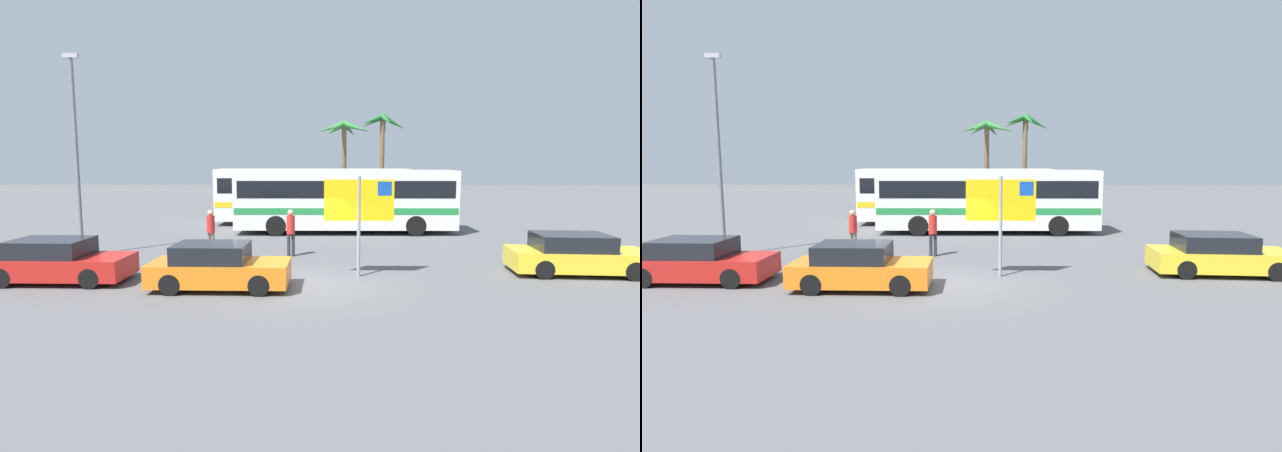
{
  "view_description": "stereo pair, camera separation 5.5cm",
  "coord_description": "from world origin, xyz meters",
  "views": [
    {
      "loc": [
        0.67,
        -14.93,
        3.73
      ],
      "look_at": [
        0.53,
        3.53,
        1.3
      ],
      "focal_mm": 28.52,
      "sensor_mm": 36.0,
      "label": 1
    },
    {
      "loc": [
        0.73,
        -14.93,
        3.73
      ],
      "look_at": [
        0.53,
        3.53,
        1.3
      ],
      "focal_mm": 28.52,
      "sensor_mm": 36.0,
      "label": 2
    }
  ],
  "objects": [
    {
      "name": "bus_front_coach",
      "position": [
        1.75,
        10.85,
        1.78
      ],
      "size": [
        11.02,
        2.59,
        3.17
      ],
      "color": "white",
      "rests_on": "ground"
    },
    {
      "name": "car_yellow",
      "position": [
        8.92,
        1.42,
        0.64
      ],
      "size": [
        4.47,
        2.18,
        1.32
      ],
      "rotation": [
        0.0,
        0.0,
        -0.08
      ],
      "color": "yellow",
      "rests_on": "ground"
    },
    {
      "name": "palm_tree_inland",
      "position": [
        1.97,
        18.35,
        5.09
      ],
      "size": [
        3.56,
        3.22,
        6.2
      ],
      "color": "brown",
      "rests_on": "ground"
    },
    {
      "name": "car_orange",
      "position": [
        -2.38,
        -0.56,
        0.63
      ],
      "size": [
        4.01,
        1.82,
        1.32
      ],
      "rotation": [
        0.0,
        0.0,
        -0.02
      ],
      "color": "orange",
      "rests_on": "ground"
    },
    {
      "name": "pedestrian_crossing_lot",
      "position": [
        -0.6,
        4.41,
        1.08
      ],
      "size": [
        0.32,
        0.32,
        1.82
      ],
      "rotation": [
        0.0,
        0.0,
        5.01
      ],
      "color": "#2D2D33",
      "rests_on": "ground"
    },
    {
      "name": "lamp_post_left_side",
      "position": [
        -8.73,
        4.49,
        4.14
      ],
      "size": [
        0.56,
        0.2,
        7.62
      ],
      "color": "slate",
      "rests_on": "ground"
    },
    {
      "name": "ferry_sign",
      "position": [
        1.83,
        1.02,
        2.33
      ],
      "size": [
        2.2,
        0.11,
        3.2
      ],
      "rotation": [
        0.0,
        0.0,
        -0.02
      ],
      "color": "gray",
      "rests_on": "ground"
    },
    {
      "name": "ground",
      "position": [
        0.0,
        0.0,
        0.0
      ],
      "size": [
        120.0,
        120.0,
        0.0
      ],
      "primitive_type": "plane",
      "color": "#565659"
    },
    {
      "name": "car_red",
      "position": [
        -7.46,
        0.24,
        0.64
      ],
      "size": [
        4.23,
        1.91,
        1.32
      ],
      "rotation": [
        0.0,
        0.0,
        -0.02
      ],
      "color": "red",
      "rests_on": "ground"
    },
    {
      "name": "palm_tree_seaside",
      "position": [
        4.61,
        20.0,
        5.4
      ],
      "size": [
        3.26,
        3.43,
        6.8
      ],
      "color": "brown",
      "rests_on": "ground"
    },
    {
      "name": "bus_rear_coach",
      "position": [
        0.07,
        14.36,
        1.78
      ],
      "size": [
        11.02,
        2.59,
        3.17
      ],
      "color": "white",
      "rests_on": "ground"
    },
    {
      "name": "pedestrian_by_bus",
      "position": [
        -3.81,
        4.97,
        1.03
      ],
      "size": [
        0.32,
        0.32,
        1.74
      ],
      "rotation": [
        0.0,
        0.0,
        4.29
      ],
      "color": "#706656",
      "rests_on": "ground"
    }
  ]
}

